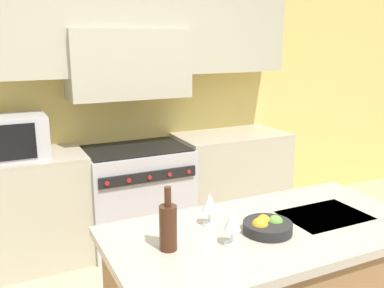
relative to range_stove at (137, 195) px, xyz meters
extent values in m
cube|color=#DBC166|center=(0.00, 0.36, 0.89)|extent=(10.00, 0.06, 2.70)
cube|color=#B2AD93|center=(0.00, 0.16, 1.52)|extent=(3.15, 0.34, 0.85)
cube|color=#B2AD93|center=(0.00, 0.13, 1.19)|extent=(1.07, 0.40, 0.60)
cube|color=#B2AD93|center=(-1.02, 0.02, 0.00)|extent=(1.11, 0.62, 0.91)
cube|color=#B2A893|center=(-1.02, 0.02, 0.47)|extent=(1.11, 0.62, 0.03)
cube|color=#B2AD93|center=(1.02, 0.02, 0.00)|extent=(1.11, 0.62, 0.91)
cube|color=#B2A893|center=(1.02, 0.02, 0.47)|extent=(1.11, 0.62, 0.03)
cube|color=#B7B7BC|center=(0.00, 0.00, -0.01)|extent=(0.93, 0.66, 0.90)
cube|color=black|center=(0.00, 0.00, 0.45)|extent=(0.89, 0.61, 0.01)
cube|color=black|center=(0.00, -0.34, 0.28)|extent=(0.86, 0.02, 0.09)
cylinder|color=#B21E1E|center=(-0.36, -0.35, 0.28)|extent=(0.04, 0.02, 0.04)
cylinder|color=#B21E1E|center=(-0.18, -0.35, 0.28)|extent=(0.04, 0.02, 0.04)
cylinder|color=#B21E1E|center=(0.00, -0.35, 0.28)|extent=(0.04, 0.02, 0.04)
cylinder|color=#B21E1E|center=(0.18, -0.35, 0.28)|extent=(0.04, 0.02, 0.04)
cylinder|color=#B21E1E|center=(0.36, -0.35, 0.28)|extent=(0.04, 0.02, 0.04)
cube|color=#B7B7BC|center=(-1.01, 0.02, 0.65)|extent=(0.53, 0.40, 0.34)
cube|color=black|center=(-1.06, -0.18, 0.65)|extent=(0.41, 0.01, 0.28)
cube|color=#B2A893|center=(0.05, -1.96, 0.46)|extent=(1.62, 0.81, 0.04)
cube|color=#2D2D30|center=(0.41, -1.96, 0.48)|extent=(0.44, 0.32, 0.01)
cylinder|color=#B2B2B7|center=(0.41, -1.77, 0.49)|extent=(0.02, 0.02, 0.00)
cylinder|color=#422314|center=(-0.49, -1.95, 0.59)|extent=(0.08, 0.08, 0.21)
cylinder|color=#422314|center=(-0.49, -1.95, 0.74)|extent=(0.03, 0.03, 0.09)
cylinder|color=white|center=(-0.21, -2.04, 0.49)|extent=(0.07, 0.07, 0.01)
cylinder|color=white|center=(-0.21, -2.04, 0.53)|extent=(0.01, 0.01, 0.07)
cone|color=white|center=(-0.21, -2.04, 0.61)|extent=(0.08, 0.08, 0.10)
cylinder|color=white|center=(-0.20, -1.80, 0.49)|extent=(0.07, 0.07, 0.01)
cylinder|color=white|center=(-0.20, -1.80, 0.53)|extent=(0.01, 0.01, 0.07)
cone|color=white|center=(-0.20, -1.80, 0.61)|extent=(0.08, 0.08, 0.10)
cylinder|color=black|center=(0.01, -2.00, 0.51)|extent=(0.24, 0.24, 0.05)
sphere|color=gold|center=(-0.04, -2.00, 0.53)|extent=(0.08, 0.08, 0.08)
sphere|color=#66A83D|center=(0.06, -2.00, 0.53)|extent=(0.07, 0.07, 0.07)
sphere|color=gold|center=(0.01, -1.97, 0.53)|extent=(0.07, 0.07, 0.07)
camera|label=1|loc=(-1.16, -3.58, 1.41)|focal=40.00mm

